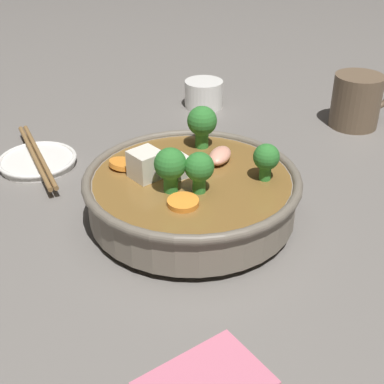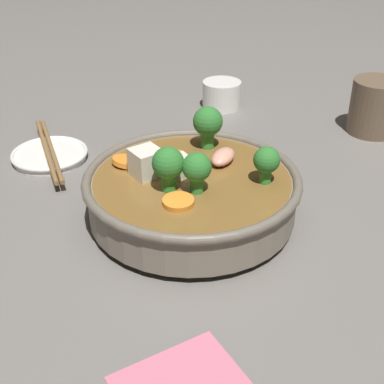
# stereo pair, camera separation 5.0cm
# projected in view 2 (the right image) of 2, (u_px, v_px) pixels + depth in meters

# --- Properties ---
(ground_plane) EXTENTS (3.00, 3.00, 0.00)m
(ground_plane) POSITION_uv_depth(u_px,v_px,m) (192.00, 219.00, 0.69)
(ground_plane) COLOR slate
(stirfry_bowl) EXTENTS (0.27, 0.27, 0.12)m
(stirfry_bowl) POSITION_uv_depth(u_px,v_px,m) (192.00, 190.00, 0.67)
(stirfry_bowl) COLOR slate
(stirfry_bowl) RESTS_ON ground_plane
(side_saucer) EXTENTS (0.12, 0.12, 0.01)m
(side_saucer) POSITION_uv_depth(u_px,v_px,m) (50.00, 155.00, 0.83)
(side_saucer) COLOR white
(side_saucer) RESTS_ON ground_plane
(tea_cup) EXTENTS (0.07, 0.07, 0.05)m
(tea_cup) POSITION_uv_depth(u_px,v_px,m) (222.00, 94.00, 1.00)
(tea_cup) COLOR white
(tea_cup) RESTS_ON ground_plane
(dark_mug) EXTENTS (0.11, 0.08, 0.09)m
(dark_mug) POSITION_uv_depth(u_px,v_px,m) (376.00, 107.00, 0.90)
(dark_mug) COLOR brown
(dark_mug) RESTS_ON ground_plane
(napkin) EXTENTS (0.13, 0.11, 0.00)m
(napkin) POSITION_uv_depth(u_px,v_px,m) (179.00, 382.00, 0.47)
(napkin) COLOR #D16B84
(napkin) RESTS_ON ground_plane
(chopsticks_pair) EXTENTS (0.06, 0.22, 0.01)m
(chopsticks_pair) POSITION_uv_depth(u_px,v_px,m) (49.00, 149.00, 0.82)
(chopsticks_pair) COLOR olive
(chopsticks_pair) RESTS_ON side_saucer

